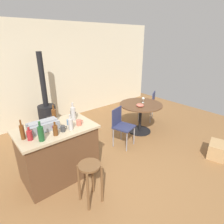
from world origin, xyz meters
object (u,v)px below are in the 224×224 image
at_px(bottle_0, 71,124).
at_px(cardboard_box, 217,150).
at_px(cup_0, 63,129).
at_px(dining_table, 141,111).
at_px(folding_chair_near, 149,104).
at_px(kitchen_island, 58,152).
at_px(folding_chair_far, 121,124).
at_px(bottle_1, 22,132).
at_px(bottle_3, 30,135).
at_px(bottle_4, 41,133).
at_px(cup_2, 79,122).
at_px(wine_glass, 143,99).
at_px(toolbox, 43,126).
at_px(bottle_2, 73,113).
at_px(wood_stove, 47,112).
at_px(cup_1, 73,114).
at_px(wooden_stool, 90,175).
at_px(bottle_6, 54,115).
at_px(serving_bowl, 140,105).
at_px(cup_3, 69,122).
at_px(bottle_5, 55,130).

bearing_deg(bottle_0, cardboard_box, -27.85).
bearing_deg(cup_0, dining_table, 10.40).
bearing_deg(folding_chair_near, kitchen_island, -169.78).
bearing_deg(folding_chair_near, bottle_0, -165.14).
xyz_separation_m(folding_chair_far, bottle_1, (-2.00, -0.10, 0.53)).
distance_m(bottle_3, bottle_4, 0.18).
xyz_separation_m(cup_2, wine_glass, (2.08, 0.41, -0.11)).
distance_m(folding_chair_near, wine_glass, 0.75).
xyz_separation_m(toolbox, bottle_2, (0.56, 0.05, 0.05)).
xyz_separation_m(folding_chair_far, bottle_3, (-1.93, -0.19, 0.49)).
bearing_deg(wood_stove, bottle_1, -118.91).
bearing_deg(cardboard_box, bottle_4, 156.75).
xyz_separation_m(bottle_1, cup_2, (0.85, -0.11, -0.07)).
bearing_deg(folding_chair_far, kitchen_island, -177.87).
height_order(kitchen_island, cup_2, cup_2).
bearing_deg(cup_1, cardboard_box, -38.59).
relative_size(wood_stove, cup_2, 16.30).
bearing_deg(wooden_stool, bottle_4, 125.14).
bearing_deg(bottle_6, kitchen_island, -112.64).
distance_m(toolbox, cup_0, 0.32).
relative_size(bottle_6, serving_bowl, 1.64).
distance_m(bottle_0, cardboard_box, 2.98).
distance_m(dining_table, cup_2, 2.04).
height_order(folding_chair_near, cardboard_box, folding_chair_near).
bearing_deg(dining_table, folding_chair_far, -168.25).
xyz_separation_m(kitchen_island, folding_chair_near, (3.03, 0.55, 0.05)).
bearing_deg(kitchen_island, toolbox, 164.67).
relative_size(bottle_1, bottle_2, 0.93).
relative_size(cup_1, cardboard_box, 0.25).
distance_m(bottle_0, bottle_3, 0.60).
relative_size(wine_glass, serving_bowl, 0.80).
relative_size(bottle_0, cup_0, 2.36).
distance_m(cup_1, wine_glass, 1.98).
xyz_separation_m(folding_chair_near, bottle_2, (-2.64, -0.45, 0.53)).
bearing_deg(cup_1, serving_bowl, -4.25).
distance_m(bottle_2, cup_2, 0.26).
bearing_deg(toolbox, cup_3, -10.15).
xyz_separation_m(cup_1, cardboard_box, (2.24, -1.79, -0.82)).
distance_m(bottle_4, bottle_5, 0.22).
bearing_deg(bottle_6, folding_chair_far, -8.38).
relative_size(wooden_stool, toolbox, 1.44).
distance_m(folding_chair_near, bottle_2, 2.73).
distance_m(dining_table, folding_chair_far, 0.83).
xyz_separation_m(cup_1, serving_bowl, (1.71, -0.13, -0.19)).
relative_size(kitchen_island, bottle_1, 4.16).
relative_size(toolbox, bottle_4, 1.55).
relative_size(folding_chair_far, cup_1, 7.63).
relative_size(kitchen_island, cup_2, 10.15).
distance_m(kitchen_island, cup_1, 0.72).
relative_size(folding_chair_near, cardboard_box, 1.95).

